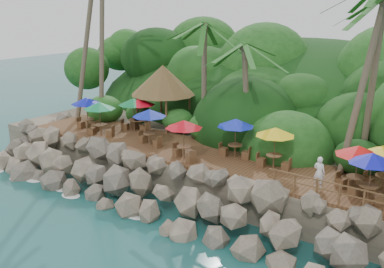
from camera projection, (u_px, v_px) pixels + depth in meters
The scene contains 11 objects.
ground at pixel (127, 219), 24.46m from camera, with size 140.00×140.00×0.00m, color #19514F.
land_base at pixel (264, 134), 36.61m from camera, with size 32.00×25.20×2.10m, color gray.
jungle_hill at pixel (300, 126), 42.74m from camera, with size 44.80×28.00×15.40m, color #143811.
seawall at pixel (151, 188), 25.69m from camera, with size 29.00×4.00×2.30m, color gray, non-canonical shape.
terrace at pixel (192, 152), 28.51m from camera, with size 26.00×5.00×0.20m, color brown.
jungle_foliage at pixel (258, 149), 36.13m from camera, with size 44.00×16.00×12.00m, color #143811, non-canonical shape.
foam_line at pixel (131, 217), 24.68m from camera, with size 25.20×0.80×0.06m.
palapa at pixel (163, 80), 33.26m from camera, with size 4.78×4.78×4.60m.
dining_clusters at pixel (204, 123), 27.27m from camera, with size 22.68×5.34×2.40m.
railing at pixel (352, 195), 20.50m from camera, with size 8.30×0.10×1.00m.
waiter at pixel (319, 173), 22.54m from camera, with size 0.61×0.40×1.67m, color white.
Camera 1 is at (15.84, -15.92, 11.31)m, focal length 42.28 mm.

